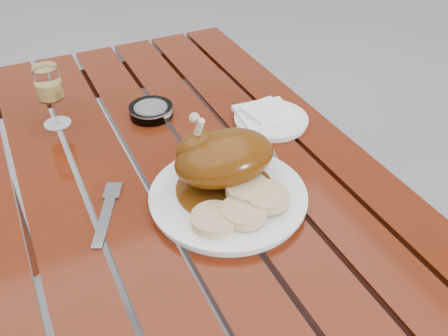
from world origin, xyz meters
The scene contains 10 objects.
table centered at (0.00, 0.00, 0.38)m, with size 0.80×1.20×0.75m, color maroon.
dinner_plate centered at (0.07, -0.18, 0.76)m, with size 0.29×0.29×0.02m, color white.
roast_duck centered at (0.07, -0.13, 0.82)m, with size 0.20×0.18×0.14m.
bread_dumplings centered at (0.07, -0.23, 0.78)m, with size 0.19×0.13×0.03m.
wine_glass centered at (-0.17, 0.23, 0.82)m, with size 0.06×0.06×0.14m, color #F7D370.
side_plate centered at (0.27, 0.03, 0.76)m, with size 0.17×0.17×0.01m, color white.
napkin centered at (0.26, 0.04, 0.77)m, with size 0.12×0.12×0.01m, color white.
ashtray centered at (0.03, 0.18, 0.76)m, with size 0.10×0.10×0.03m, color #B2B7BC.
fork centered at (-0.15, -0.12, 0.75)m, with size 0.02×0.16×0.01m, color gray.
knife centered at (0.23, -0.01, 0.75)m, with size 0.02×0.21×0.01m, color gray.
Camera 1 is at (-0.25, -0.81, 1.37)m, focal length 40.00 mm.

